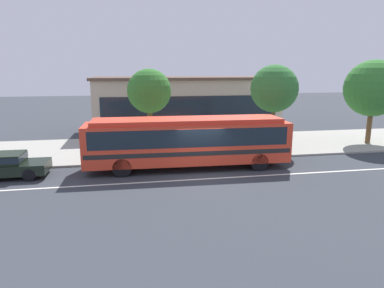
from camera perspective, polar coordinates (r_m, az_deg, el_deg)
name	(u,v)px	position (r m, az deg, el deg)	size (l,w,h in m)	color
ground_plane	(201,174)	(18.66, 1.49, -5.06)	(120.00, 120.00, 0.00)	#33373D
sidewalk_slab	(182,147)	(25.03, -1.67, -0.43)	(60.00, 8.00, 0.12)	#9F9D92
lane_stripe_center	(204,179)	(17.91, 2.02, -5.79)	(56.00, 0.16, 0.01)	silver
transit_bus	(188,139)	(19.46, -0.67, 0.76)	(11.44, 2.84, 2.88)	red
sedan_behind_bus	(1,164)	(20.47, -29.04, -2.95)	(4.47, 1.87, 1.29)	black
pedestrian_waiting_near_sign	(235,137)	(23.14, 7.05, 1.08)	(0.47, 0.47, 1.68)	#6A6556
pedestrian_walking_along_curb	(142,139)	(22.61, -8.23, 0.81)	(0.37, 0.37, 1.69)	slate
pedestrian_standing_by_tree	(239,138)	(22.83, 7.71, 0.94)	(0.45, 0.45, 1.70)	#173344
bus_stop_sign	(267,131)	(22.72, 12.29, 2.14)	(0.08, 0.44, 2.42)	gray
street_tree_near_stop	(149,92)	(23.65, -7.07, 8.60)	(2.97, 2.97, 5.49)	brown
street_tree_mid_block	(274,89)	(24.38, 13.44, 8.87)	(3.23, 3.23, 5.76)	brown
street_tree_far_end	(373,88)	(28.67, 27.76, 8.12)	(4.11, 4.11, 6.13)	brown
station_building	(185,104)	(31.98, -1.14, 6.69)	(16.44, 7.14, 4.89)	#AFA18E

